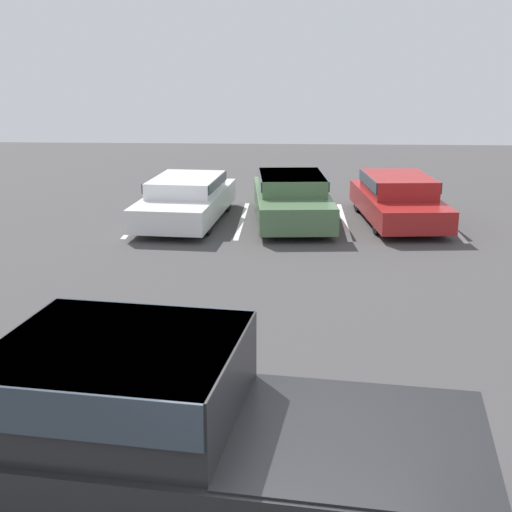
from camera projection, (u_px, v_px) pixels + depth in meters
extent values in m
cube|color=white|center=(142.00, 219.00, 18.85)|extent=(0.12, 4.35, 0.01)
cube|color=white|center=(242.00, 220.00, 18.72)|extent=(0.12, 4.35, 0.01)
cube|color=white|center=(344.00, 221.00, 18.59)|extent=(0.12, 4.35, 0.01)
cube|color=white|center=(447.00, 222.00, 18.46)|extent=(0.12, 4.35, 0.01)
cube|color=black|center=(154.00, 461.00, 6.28)|extent=(5.92, 2.80, 0.86)
cube|color=black|center=(119.00, 379.00, 6.12)|extent=(2.29, 2.15, 0.68)
cube|color=#2D3842|center=(118.00, 362.00, 6.08)|extent=(2.25, 2.21, 0.38)
cube|color=black|center=(361.00, 442.00, 5.86)|extent=(2.35, 2.24, 0.13)
cylinder|color=black|center=(354.00, 454.00, 6.86)|extent=(0.94, 0.41, 0.91)
cylinder|color=#ADADB2|center=(354.00, 454.00, 6.86)|extent=(0.54, 0.36, 0.50)
cylinder|color=black|center=(26.00, 421.00, 7.47)|extent=(0.94, 0.41, 0.91)
cylinder|color=#ADADB2|center=(26.00, 421.00, 7.47)|extent=(0.54, 0.36, 0.50)
cube|color=silver|center=(186.00, 204.00, 18.46)|extent=(2.22, 4.83, 0.57)
cube|color=silver|center=(186.00, 185.00, 18.41)|extent=(1.81, 2.57, 0.40)
cube|color=#2D3842|center=(186.00, 182.00, 18.39)|extent=(1.88, 2.53, 0.24)
cylinder|color=black|center=(205.00, 222.00, 17.09)|extent=(0.28, 0.65, 0.63)
cylinder|color=#ADADB2|center=(205.00, 222.00, 17.09)|extent=(0.26, 0.36, 0.35)
cylinder|color=black|center=(142.00, 220.00, 17.30)|extent=(0.28, 0.65, 0.63)
cylinder|color=#ADADB2|center=(142.00, 220.00, 17.30)|extent=(0.26, 0.36, 0.35)
cylinder|color=black|center=(225.00, 200.00, 19.69)|extent=(0.28, 0.65, 0.63)
cylinder|color=#ADADB2|center=(225.00, 200.00, 19.69)|extent=(0.26, 0.36, 0.35)
cylinder|color=black|center=(170.00, 199.00, 19.90)|extent=(0.28, 0.65, 0.63)
cylinder|color=#ADADB2|center=(170.00, 199.00, 19.90)|extent=(0.26, 0.36, 0.35)
cube|color=#4C6B47|center=(292.00, 203.00, 18.39)|extent=(2.18, 4.78, 0.63)
cube|color=#4C6B47|center=(292.00, 182.00, 18.34)|extent=(1.79, 2.54, 0.42)
cube|color=#2D3842|center=(292.00, 179.00, 18.32)|extent=(1.86, 2.50, 0.25)
cylinder|color=black|center=(328.00, 221.00, 17.16)|extent=(0.25, 0.64, 0.62)
cylinder|color=#ADADB2|center=(328.00, 221.00, 17.16)|extent=(0.24, 0.36, 0.34)
cylinder|color=black|center=(263.00, 222.00, 17.12)|extent=(0.25, 0.64, 0.62)
cylinder|color=#ADADB2|center=(263.00, 222.00, 17.12)|extent=(0.24, 0.36, 0.34)
cylinder|color=black|center=(316.00, 200.00, 19.76)|extent=(0.25, 0.64, 0.62)
cylinder|color=#ADADB2|center=(316.00, 200.00, 19.76)|extent=(0.24, 0.36, 0.34)
cylinder|color=black|center=(259.00, 200.00, 19.72)|extent=(0.25, 0.64, 0.62)
cylinder|color=#ADADB2|center=(259.00, 200.00, 19.72)|extent=(0.24, 0.36, 0.34)
cube|color=maroon|center=(398.00, 205.00, 18.37)|extent=(2.14, 4.64, 0.55)
cube|color=maroon|center=(398.00, 184.00, 18.32)|extent=(1.74, 2.47, 0.48)
cube|color=#2D3842|center=(398.00, 181.00, 18.29)|extent=(1.81, 2.43, 0.29)
cylinder|color=black|center=(441.00, 221.00, 17.17)|extent=(0.28, 0.66, 0.65)
cylinder|color=#ADADB2|center=(441.00, 221.00, 17.17)|extent=(0.26, 0.37, 0.36)
cylinder|color=black|center=(379.00, 221.00, 17.12)|extent=(0.28, 0.66, 0.65)
cylinder|color=#ADADB2|center=(379.00, 221.00, 17.12)|extent=(0.26, 0.37, 0.36)
cylinder|color=black|center=(414.00, 200.00, 19.69)|extent=(0.28, 0.66, 0.65)
cylinder|color=#ADADB2|center=(414.00, 200.00, 19.69)|extent=(0.26, 0.37, 0.36)
cylinder|color=black|center=(360.00, 200.00, 19.64)|extent=(0.28, 0.66, 0.65)
cylinder|color=#ADADB2|center=(360.00, 200.00, 19.64)|extent=(0.26, 0.37, 0.36)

